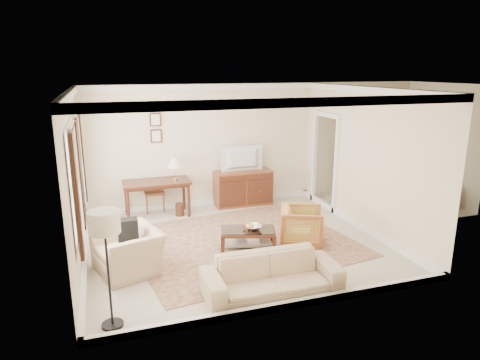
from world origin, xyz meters
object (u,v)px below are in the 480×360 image
tv (243,151)px  sofa (272,269)px  coffee_table (248,234)px  writing_desk (157,186)px  sideboard (243,188)px  club_armchair (128,244)px  striped_armchair (302,224)px

tv → sofa: (-0.97, -4.19, -0.95)m
tv → coffee_table: bearing=73.2°
writing_desk → tv: (2.10, 0.16, 0.64)m
sideboard → tv: bearing=-90.0°
writing_desk → sideboard: 2.12m
coffee_table → tv: bearing=73.2°
sideboard → club_armchair: 4.02m
writing_desk → striped_armchair: bearing=-45.9°
club_armchair → writing_desk: bearing=145.7°
sofa → club_armchair: bearing=144.5°
writing_desk → coffee_table: writing_desk is taller
sideboard → tv: 0.92m
writing_desk → sideboard: sideboard is taller
coffee_table → sideboard: bearing=73.3°
tv → striped_armchair: bearing=96.2°
writing_desk → club_armchair: club_armchair is taller
striped_armchair → writing_desk: bearing=68.7°
writing_desk → striped_armchair: size_ratio=1.88×
sideboard → sofa: bearing=-103.0°
tv → striped_armchair: 2.79m
club_armchair → sofa: club_armchair is taller
sideboard → sofa: 4.32m
sideboard → striped_armchair: 2.65m
writing_desk → tv: 2.20m
writing_desk → club_armchair: 2.73m
writing_desk → club_armchair: bearing=-107.5°
striped_armchair → club_armchair: club_armchair is taller
writing_desk → sideboard: size_ratio=1.08×
sideboard → club_armchair: size_ratio=1.27×
writing_desk → sofa: (1.13, -4.04, -0.31)m
sideboard → coffee_table: 2.75m
tv → club_armchair: bearing=43.4°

